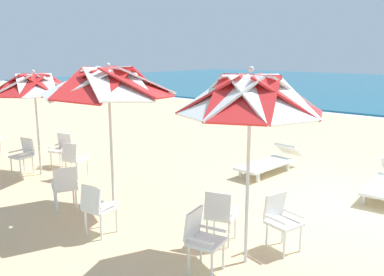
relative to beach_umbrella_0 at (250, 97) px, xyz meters
name	(u,v)px	position (x,y,z in m)	size (l,w,h in m)	color
ground_plane	(355,207)	(0.46, 3.15, -2.36)	(80.00, 80.00, 0.00)	beige
beach_umbrella_0	(250,97)	(0.00, 0.00, 0.00)	(1.98, 1.98, 2.77)	silver
plastic_chair_0	(281,218)	(0.18, 0.68, -1.87)	(0.56, 0.53, 0.87)	white
plastic_chair_1	(202,237)	(-0.33, -0.58, -1.87)	(0.54, 0.52, 0.87)	white
plastic_chair_2	(220,213)	(-0.63, 0.24, -1.87)	(0.56, 0.58, 0.87)	white
beach_umbrella_1	(109,84)	(-2.94, -0.01, 0.03)	(2.40, 2.40, 2.76)	silver
plastic_chair_3	(97,206)	(-2.32, -0.82, -1.87)	(0.49, 0.52, 0.87)	white
plastic_chair_4	(65,185)	(-3.66, -0.57, -1.87)	(0.61, 0.59, 0.87)	white
beach_umbrella_2	(34,85)	(-6.15, 0.32, -0.19)	(2.04, 2.04, 2.54)	silver
plastic_chair_5	(24,154)	(-6.56, 0.13, -1.87)	(0.50, 0.53, 0.87)	white
plastic_chair_6	(62,148)	(-6.39, 1.09, -1.87)	(0.56, 0.59, 0.87)	white
plastic_chair_7	(74,158)	(-5.27, 0.71, -1.87)	(0.53, 0.56, 0.87)	white
sun_lounger_2	(270,161)	(-1.97, 4.11, -2.08)	(0.79, 2.19, 0.62)	white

